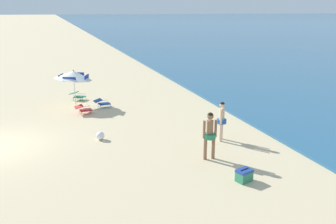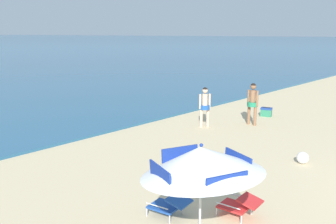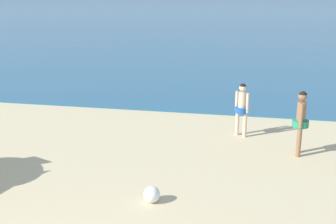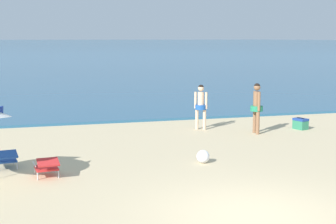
{
  "view_description": "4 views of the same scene",
  "coord_description": "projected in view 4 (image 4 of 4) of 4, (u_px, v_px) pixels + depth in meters",
  "views": [
    {
      "loc": [
        14.39,
        2.44,
        5.22
      ],
      "look_at": [
        -0.09,
        7.26,
        0.76
      ],
      "focal_mm": 37.57,
      "sensor_mm": 36.0,
      "label": 1
    },
    {
      "loc": [
        -9.94,
        0.19,
        3.77
      ],
      "look_at": [
        -1.95,
        7.28,
        1.49
      ],
      "focal_mm": 39.61,
      "sensor_mm": 36.0,
      "label": 2
    },
    {
      "loc": [
        2.45,
        -3.65,
        4.19
      ],
      "look_at": [
        0.27,
        6.66,
        1.25
      ],
      "focal_mm": 45.18,
      "sensor_mm": 36.0,
      "label": 3
    },
    {
      "loc": [
        -4.07,
        -8.36,
        3.32
      ],
      "look_at": [
        0.39,
        7.26,
        0.93
      ],
      "focal_mm": 54.38,
      "sensor_mm": 36.0,
      "label": 4
    }
  ],
  "objects": [
    {
      "name": "cooler_box",
      "position": [
        301.0,
        124.0,
        18.55
      ],
      "size": [
        0.48,
        0.58,
        0.43
      ],
      "color": "#2D7F5B",
      "rests_on": "ground"
    },
    {
      "name": "beach_ball",
      "position": [
        203.0,
        156.0,
        13.55
      ],
      "size": [
        0.35,
        0.35,
        0.35
      ],
      "primitive_type": "sphere",
      "color": "white",
      "rests_on": "ground"
    },
    {
      "name": "ocean_water",
      "position": [
        27.0,
        42.0,
        400.58
      ],
      "size": [
        800.0,
        800.0,
        0.1
      ],
      "primitive_type": "cube",
      "color": "#285B7F",
      "rests_on": "ground"
    },
    {
      "name": "lounge_chair_under_umbrella",
      "position": [
        47.0,
        166.0,
        12.14
      ],
      "size": [
        0.63,
        0.9,
        0.49
      ],
      "color": "red",
      "rests_on": "ground"
    },
    {
      "name": "person_standing_near_shore",
      "position": [
        201.0,
        104.0,
        18.39
      ],
      "size": [
        0.42,
        0.4,
        1.64
      ],
      "color": "beige",
      "rests_on": "ground"
    },
    {
      "name": "ground_plane",
      "position": [
        254.0,
        216.0,
        9.54
      ],
      "size": [
        800.0,
        800.0,
        0.0
      ],
      "primitive_type": "plane",
      "color": "#D1BA8E"
    },
    {
      "name": "lounge_chair_beside_umbrella",
      "position": [
        6.0,
        158.0,
        12.92
      ],
      "size": [
        0.66,
        0.93,
        0.49
      ],
      "color": "#1E4799",
      "rests_on": "ground"
    },
    {
      "name": "person_standing_beside",
      "position": [
        257.0,
        105.0,
        17.6
      ],
      "size": [
        0.43,
        0.52,
        1.76
      ],
      "color": "#8C6042",
      "rests_on": "ground"
    }
  ]
}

